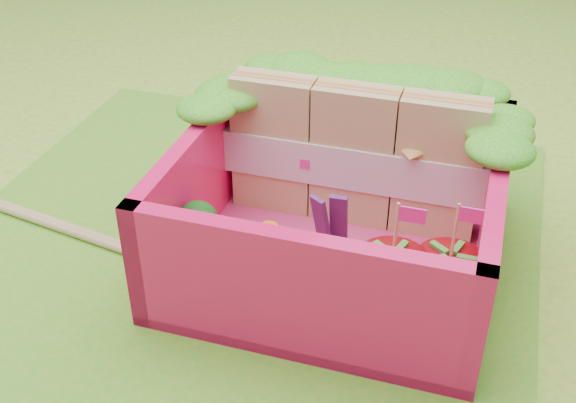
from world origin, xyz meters
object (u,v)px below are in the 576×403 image
(bento_box, at_px, (338,205))
(strawberry_right, at_px, (447,283))
(strawberry_left, at_px, (390,285))
(chopsticks, at_px, (12,209))
(sandwich_stack, at_px, (355,157))
(broccoli, at_px, (204,239))

(bento_box, xyz_separation_m, strawberry_right, (0.49, -0.27, -0.09))
(strawberry_left, bearing_deg, chopsticks, 173.19)
(strawberry_right, bearing_deg, chopsticks, 176.04)
(bento_box, bearing_deg, strawberry_right, -28.43)
(bento_box, bearing_deg, sandwich_stack, 88.91)
(sandwich_stack, distance_m, strawberry_left, 0.69)
(bento_box, height_order, strawberry_right, same)
(broccoli, distance_m, chopsticks, 1.14)
(chopsticks, bearing_deg, broccoli, -11.45)
(sandwich_stack, bearing_deg, strawberry_left, -65.00)
(sandwich_stack, relative_size, strawberry_left, 2.26)
(strawberry_right, bearing_deg, bento_box, 151.57)
(strawberry_left, xyz_separation_m, strawberry_right, (0.20, 0.08, -0.01))
(strawberry_right, height_order, chopsticks, strawberry_right)
(sandwich_stack, height_order, strawberry_left, sandwich_stack)
(broccoli, bearing_deg, sandwich_stack, 52.32)
(broccoli, xyz_separation_m, strawberry_left, (0.76, 0.00, -0.05))
(bento_box, distance_m, broccoli, 0.58)
(sandwich_stack, distance_m, strawberry_right, 0.74)
(sandwich_stack, height_order, strawberry_right, sandwich_stack)
(strawberry_left, relative_size, strawberry_right, 1.03)
(sandwich_stack, distance_m, broccoli, 0.78)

